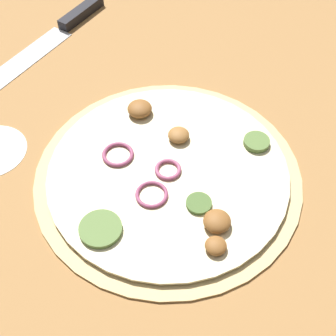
% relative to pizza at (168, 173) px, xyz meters
% --- Properties ---
extents(ground_plane, '(3.00, 3.00, 0.00)m').
position_rel_pizza_xyz_m(ground_plane, '(-0.00, 0.00, -0.01)').
color(ground_plane, '#9E703F').
extents(pizza, '(0.35, 0.35, 0.03)m').
position_rel_pizza_xyz_m(pizza, '(0.00, 0.00, 0.00)').
color(pizza, '#D6B77A').
rests_on(pizza, ground_plane).
extents(knife, '(0.12, 0.29, 0.02)m').
position_rel_pizza_xyz_m(knife, '(-0.26, 0.27, 0.00)').
color(knife, silver).
rests_on(knife, ground_plane).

